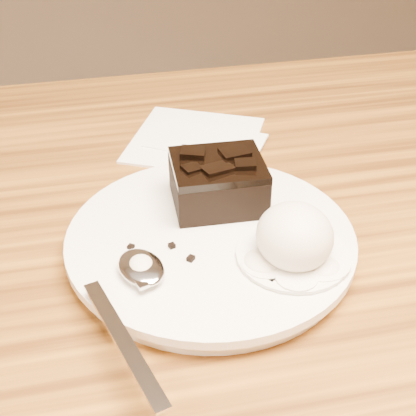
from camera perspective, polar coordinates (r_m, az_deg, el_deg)
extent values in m
cylinder|color=white|center=(0.53, 0.24, -3.29)|extent=(0.24, 0.24, 0.02)
cube|color=black|center=(0.55, 0.92, 2.09)|extent=(0.08, 0.07, 0.04)
ellipsoid|color=silver|center=(0.49, 7.99, -2.58)|extent=(0.06, 0.06, 0.05)
cylinder|color=white|center=(0.50, 7.80, -4.40)|extent=(0.09, 0.09, 0.00)
cube|color=white|center=(0.70, -1.21, 6.41)|extent=(0.18, 0.18, 0.01)
cube|color=black|center=(0.49, -1.60, -4.68)|extent=(0.01, 0.01, 0.00)
cube|color=black|center=(0.51, -7.12, -3.57)|extent=(0.01, 0.01, 0.00)
cube|color=black|center=(0.47, 5.97, -6.70)|extent=(0.01, 0.01, 0.00)
cube|color=black|center=(0.50, -3.35, -3.50)|extent=(0.01, 0.01, 0.00)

